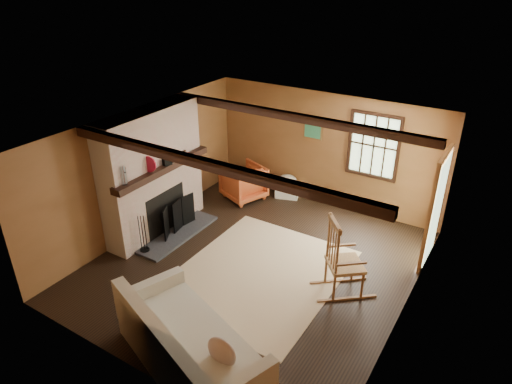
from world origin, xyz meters
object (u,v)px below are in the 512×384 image
Objects in this scene: fireplace at (154,178)px; sofa at (186,349)px; laundry_basket at (287,190)px; armchair at (243,182)px; rocking_chair at (342,262)px.

sofa is (2.68, -2.38, -0.77)m from fireplace.
armchair is (-0.79, -0.58, 0.22)m from laundry_basket.
fireplace is at bearing 2.17° from armchair.
sofa is 4.79m from armchair.
fireplace is 3.66m from sofa.
armchair is at bearing 70.94° from fireplace.
rocking_chair reaches higher than sofa.
fireplace reaches higher than armchair.
rocking_chair reaches higher than armchair.
armchair is at bearing 134.60° from sofa.
rocking_chair is at bearing -47.08° from laundry_basket.
sofa reaches higher than laundry_basket.
fireplace is 4.80× the size of laundry_basket.
rocking_chair is 1.60× the size of armchair.
sofa is (-1.06, -2.48, -0.23)m from rocking_chair.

